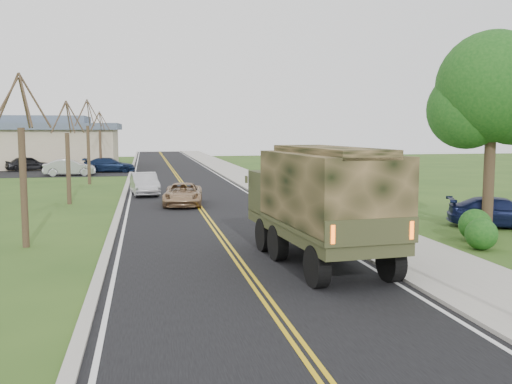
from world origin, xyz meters
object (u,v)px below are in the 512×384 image
object	(u,v)px
military_truck	(320,197)
suv_champagne	(183,194)
sedan_silver	(144,184)
pickup_navy	(501,212)

from	to	relation	value
military_truck	suv_champagne	bearing A→B (deg)	97.36
sedan_silver	pickup_navy	bearing A→B (deg)	-51.95
military_truck	sedan_silver	world-z (taller)	military_truck
military_truck	pickup_navy	xyz separation A→B (m)	(9.58, 4.95, -1.44)
military_truck	sedan_silver	distance (m)	20.93
sedan_silver	military_truck	bearing A→B (deg)	-81.56
military_truck	sedan_silver	bearing A→B (deg)	99.69
sedan_silver	suv_champagne	bearing A→B (deg)	-75.62
suv_champagne	pickup_navy	distance (m)	16.08
suv_champagne	sedan_silver	size ratio (longest dim) A/B	1.02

